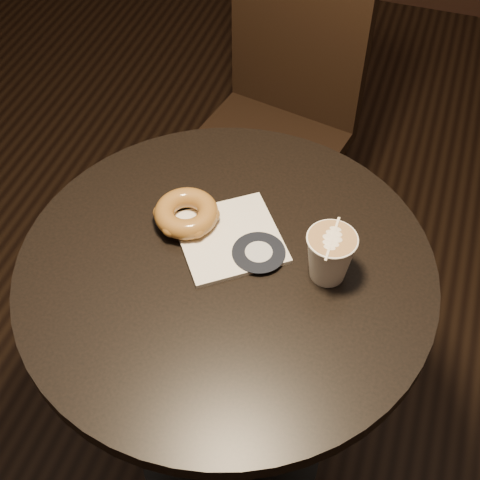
{
  "coord_description": "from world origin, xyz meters",
  "views": [
    {
      "loc": [
        0.24,
        -0.65,
        1.62
      ],
      "look_at": [
        0.01,
        0.03,
        0.79
      ],
      "focal_mm": 50.0,
      "sensor_mm": 36.0,
      "label": 1
    }
  ],
  "objects_px": {
    "chair": "(281,100)",
    "pastry_bag": "(230,238)",
    "cafe_table": "(227,330)",
    "latte_cup": "(330,257)",
    "doughnut": "(186,213)"
  },
  "relations": [
    {
      "from": "doughnut",
      "to": "latte_cup",
      "type": "bearing_deg",
      "value": -7.24
    },
    {
      "from": "cafe_table",
      "to": "pastry_bag",
      "type": "distance_m",
      "value": 0.21
    },
    {
      "from": "cafe_table",
      "to": "doughnut",
      "type": "height_order",
      "value": "doughnut"
    },
    {
      "from": "doughnut",
      "to": "latte_cup",
      "type": "height_order",
      "value": "latte_cup"
    },
    {
      "from": "cafe_table",
      "to": "doughnut",
      "type": "bearing_deg",
      "value": 144.89
    },
    {
      "from": "cafe_table",
      "to": "chair",
      "type": "xyz_separation_m",
      "value": [
        -0.1,
        0.74,
        -0.03
      ]
    },
    {
      "from": "latte_cup",
      "to": "cafe_table",
      "type": "bearing_deg",
      "value": -168.47
    },
    {
      "from": "chair",
      "to": "doughnut",
      "type": "xyz_separation_m",
      "value": [
        0.01,
        -0.67,
        0.25
      ]
    },
    {
      "from": "cafe_table",
      "to": "pastry_bag",
      "type": "height_order",
      "value": "pastry_bag"
    },
    {
      "from": "pastry_bag",
      "to": "latte_cup",
      "type": "height_order",
      "value": "latte_cup"
    },
    {
      "from": "chair",
      "to": "cafe_table",
      "type": "bearing_deg",
      "value": -70.78
    },
    {
      "from": "cafe_table",
      "to": "doughnut",
      "type": "distance_m",
      "value": 0.25
    },
    {
      "from": "pastry_bag",
      "to": "latte_cup",
      "type": "bearing_deg",
      "value": -43.62
    },
    {
      "from": "chair",
      "to": "pastry_bag",
      "type": "relative_size",
      "value": 5.65
    },
    {
      "from": "pastry_bag",
      "to": "doughnut",
      "type": "distance_m",
      "value": 0.09
    }
  ]
}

